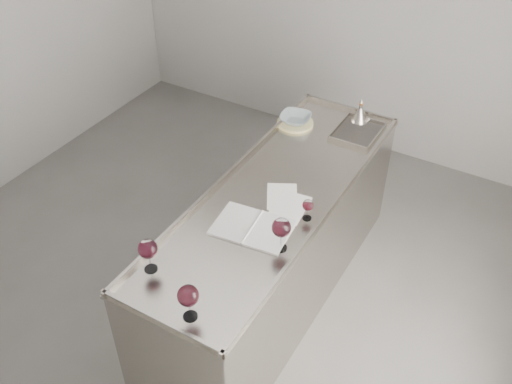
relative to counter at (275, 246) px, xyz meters
The scene contains 12 objects.
room_shell 1.10m from the counter, 148.97° to the right, with size 4.54×5.04×2.84m.
counter is the anchor object (origin of this frame).
wine_glass_left 1.14m from the counter, 106.59° to the right, with size 0.11×0.11×0.21m.
wine_glass_middle 1.25m from the counter, 84.70° to the right, with size 0.11×0.11×0.21m.
wine_glass_right 0.79m from the counter, 58.47° to the right, with size 0.11×0.11×0.22m.
wine_glass_small 0.64m from the counter, 22.92° to the right, with size 0.07×0.07×0.14m.
notebook 0.60m from the counter, 84.44° to the right, with size 0.48×0.36×0.02m.
loose_paper_top 0.47m from the counter, 14.60° to the right, with size 0.19×0.27×0.00m, color white.
loose_paper_under 0.50m from the counter, 31.03° to the right, with size 0.20×0.29×0.00m, color white.
trivet 0.97m from the counter, 109.11° to the left, with size 0.27×0.27×0.02m, color beige.
ceramic_bowl 0.99m from the counter, 109.11° to the left, with size 0.23×0.23×0.06m, color #86989C.
wine_funnel 1.21m from the counter, 83.59° to the left, with size 0.13×0.13×0.19m.
Camera 1 is at (1.81, -2.20, 3.22)m, focal length 40.00 mm.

